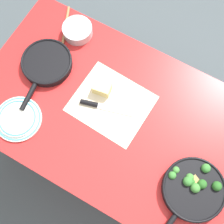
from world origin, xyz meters
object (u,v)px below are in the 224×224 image
at_px(wooden_spoon, 63,44).
at_px(dinner_plate_stack, 18,119).
at_px(skillet_broccoli, 194,189).
at_px(cheese_block, 102,88).
at_px(grater_knife, 100,106).
at_px(skillet_eggs, 47,63).
at_px(prep_bowl_steel, 78,30).

relative_size(wooden_spoon, dinner_plate_stack, 1.53).
relative_size(skillet_broccoli, wooden_spoon, 1.17).
bearing_deg(cheese_block, grater_knife, 111.58).
relative_size(wooden_spoon, grater_knife, 1.28).
bearing_deg(skillet_eggs, dinner_plate_stack, -0.27).
bearing_deg(skillet_eggs, prep_bowl_steel, 164.03).
xyz_separation_m(wooden_spoon, prep_bowl_steel, (-0.03, -0.10, 0.02)).
bearing_deg(skillet_eggs, cheese_block, 86.39).
distance_m(dinner_plate_stack, prep_bowl_steel, 0.54).
xyz_separation_m(skillet_eggs, prep_bowl_steel, (-0.04, -0.24, 0.00)).
bearing_deg(skillet_eggs, wooden_spoon, 171.67).
relative_size(grater_knife, prep_bowl_steel, 1.75).
relative_size(cheese_block, prep_bowl_steel, 0.60).
distance_m(wooden_spoon, dinner_plate_stack, 0.45).
bearing_deg(wooden_spoon, skillet_broccoli, 45.50).
distance_m(skillet_eggs, cheese_block, 0.31).
bearing_deg(prep_bowl_steel, dinner_plate_stack, 89.97).
bearing_deg(wooden_spoon, dinner_plate_stack, -19.52).
distance_m(skillet_broccoli, grater_knife, 0.57).
bearing_deg(wooden_spoon, prep_bowl_steel, 136.66).
distance_m(grater_knife, cheese_block, 0.09).
xyz_separation_m(skillet_broccoli, grater_knife, (0.55, -0.14, -0.02)).
xyz_separation_m(skillet_broccoli, dinner_plate_stack, (0.85, 0.11, -0.01)).
height_order(skillet_broccoli, dinner_plate_stack, skillet_broccoli).
relative_size(skillet_broccoli, prep_bowl_steel, 2.62).
xyz_separation_m(skillet_broccoli, cheese_block, (0.58, -0.21, -0.00)).
relative_size(grater_knife, cheese_block, 2.93).
bearing_deg(dinner_plate_stack, wooden_spoon, -85.70).
distance_m(wooden_spoon, prep_bowl_steel, 0.10).
relative_size(skillet_eggs, dinner_plate_stack, 1.77).
xyz_separation_m(skillet_eggs, grater_knife, (-0.34, 0.06, -0.01)).
bearing_deg(grater_knife, skillet_eggs, 154.20).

